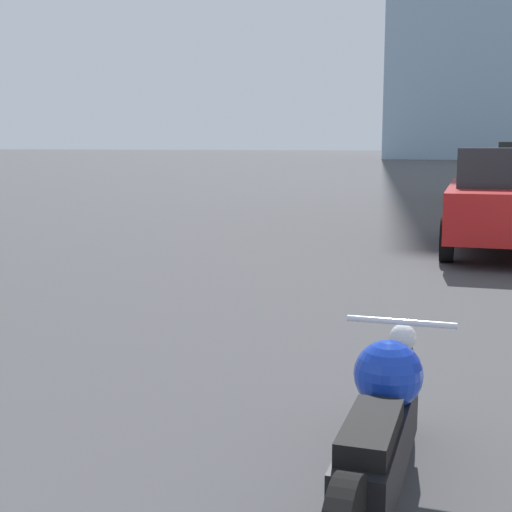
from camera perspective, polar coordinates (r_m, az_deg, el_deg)
name	(u,v)px	position (r m, az deg, el deg)	size (l,w,h in m)	color
motorcycle	(381,431)	(3.60, 9.98, -13.60)	(0.62, 2.31, 0.77)	black
parked_car_red	(505,199)	(12.37, 19.32, 4.32)	(2.22, 4.68, 1.69)	red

